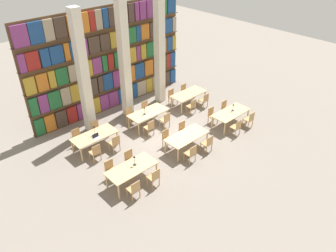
{
  "coord_description": "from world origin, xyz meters",
  "views": [
    {
      "loc": [
        -8.9,
        -9.78,
        9.1
      ],
      "look_at": [
        0.0,
        -0.14,
        0.69
      ],
      "focal_mm": 35.0,
      "sensor_mm": 36.0,
      "label": 1
    }
  ],
  "objects_px": {
    "chair_3": "(130,159)",
    "chair_15": "(96,129)",
    "chair_1": "(111,169)",
    "chair_8": "(236,127)",
    "reading_table_2": "(231,114)",
    "chair_12": "(95,152)",
    "desk_lamp_3": "(144,109)",
    "reading_table_1": "(187,137)",
    "laptop": "(96,137)",
    "pillar_right": "(160,51)",
    "chair_22": "(204,100)",
    "chair_9": "(212,115)",
    "pillar_left": "(83,74)",
    "chair_0": "(134,189)",
    "reading_table_5": "(189,95)",
    "reading_table_3": "(95,136)",
    "chair_20": "(192,106)",
    "reading_table_0": "(132,169)",
    "chair_5": "(167,138)",
    "chair_17": "(130,115)",
    "chair_21": "(172,96)",
    "chair_14": "(115,143)",
    "chair_16": "(149,127)",
    "desk_lamp_0": "(134,159)",
    "chair_7": "(184,129)",
    "desk_lamp_1": "(233,106)",
    "pillar_center": "(124,62)",
    "chair_11": "(226,108)",
    "chair_18": "(165,120)",
    "desk_lamp_2": "(94,129)",
    "chair_4": "(191,153)",
    "chair_6": "(208,143)",
    "chair_10": "(249,119)",
    "chair_23": "(185,91)",
    "chair_19": "(146,109)"
  },
  "relations": [
    {
      "from": "chair_3",
      "to": "chair_15",
      "type": "distance_m",
      "value": 2.97
    },
    {
      "from": "chair_11",
      "to": "pillar_left",
      "type": "bearing_deg",
      "value": -31.83
    },
    {
      "from": "reading_table_2",
      "to": "chair_15",
      "type": "bearing_deg",
      "value": 146.8
    },
    {
      "from": "pillar_center",
      "to": "chair_17",
      "type": "distance_m",
      "value": 2.73
    },
    {
      "from": "reading_table_2",
      "to": "chair_12",
      "type": "bearing_deg",
      "value": 162.04
    },
    {
      "from": "chair_3",
      "to": "chair_18",
      "type": "distance_m",
      "value": 3.51
    },
    {
      "from": "chair_15",
      "to": "chair_16",
      "type": "bearing_deg",
      "value": 141.0
    },
    {
      "from": "chair_3",
      "to": "chair_4",
      "type": "height_order",
      "value": "same"
    },
    {
      "from": "chair_15",
      "to": "pillar_left",
      "type": "bearing_deg",
      "value": -100.5
    },
    {
      "from": "chair_5",
      "to": "reading_table_1",
      "type": "bearing_deg",
      "value": 123.99
    },
    {
      "from": "pillar_left",
      "to": "chair_0",
      "type": "bearing_deg",
      "value": -104.22
    },
    {
      "from": "reading_table_0",
      "to": "chair_5",
      "type": "xyz_separation_m",
      "value": [
        2.69,
        0.85,
        -0.21
      ]
    },
    {
      "from": "pillar_left",
      "to": "pillar_right",
      "type": "bearing_deg",
      "value": 0.0
    },
    {
      "from": "pillar_left",
      "to": "desk_lamp_3",
      "type": "height_order",
      "value": "pillar_left"
    },
    {
      "from": "reading_table_0",
      "to": "chair_4",
      "type": "height_order",
      "value": "chair_4"
    },
    {
      "from": "chair_14",
      "to": "desk_lamp_3",
      "type": "distance_m",
      "value": 2.45
    },
    {
      "from": "desk_lamp_1",
      "to": "laptop",
      "type": "xyz_separation_m",
      "value": [
        -6.44,
        2.59,
        -0.22
      ]
    },
    {
      "from": "chair_8",
      "to": "chair_12",
      "type": "bearing_deg",
      "value": 154.53
    },
    {
      "from": "chair_16",
      "to": "chair_10",
      "type": "bearing_deg",
      "value": -34.1
    },
    {
      "from": "chair_17",
      "to": "chair_21",
      "type": "relative_size",
      "value": 1.0
    },
    {
      "from": "pillar_center",
      "to": "desk_lamp_1",
      "type": "height_order",
      "value": "pillar_center"
    },
    {
      "from": "desk_lamp_3",
      "to": "chair_21",
      "type": "xyz_separation_m",
      "value": [
        2.74,
        0.87,
        -0.57
      ]
    },
    {
      "from": "desk_lamp_1",
      "to": "desk_lamp_2",
      "type": "xyz_separation_m",
      "value": [
        -6.34,
        2.89,
        0.06
      ]
    },
    {
      "from": "pillar_center",
      "to": "chair_20",
      "type": "bearing_deg",
      "value": -42.86
    },
    {
      "from": "pillar_right",
      "to": "chair_22",
      "type": "xyz_separation_m",
      "value": [
        1.21,
        -2.35,
        -2.53
      ]
    },
    {
      "from": "chair_4",
      "to": "laptop",
      "type": "distance_m",
      "value": 4.26
    },
    {
      "from": "chair_1",
      "to": "chair_8",
      "type": "relative_size",
      "value": 1.0
    },
    {
      "from": "chair_12",
      "to": "desk_lamp_3",
      "type": "height_order",
      "value": "desk_lamp_3"
    },
    {
      "from": "reading_table_5",
      "to": "chair_21",
      "type": "height_order",
      "value": "chair_21"
    },
    {
      "from": "chair_18",
      "to": "chair_6",
      "type": "bearing_deg",
      "value": -89.5
    },
    {
      "from": "chair_12",
      "to": "chair_14",
      "type": "distance_m",
      "value": 1.02
    },
    {
      "from": "desk_lamp_0",
      "to": "desk_lamp_3",
      "type": "bearing_deg",
      "value": 45.06
    },
    {
      "from": "chair_12",
      "to": "reading_table_5",
      "type": "distance_m",
      "value": 6.63
    },
    {
      "from": "chair_5",
      "to": "chair_12",
      "type": "distance_m",
      "value": 3.29
    },
    {
      "from": "chair_5",
      "to": "reading_table_3",
      "type": "distance_m",
      "value": 3.31
    },
    {
      "from": "reading_table_0",
      "to": "chair_21",
      "type": "relative_size",
      "value": 2.36
    },
    {
      "from": "reading_table_3",
      "to": "chair_20",
      "type": "relative_size",
      "value": 2.36
    },
    {
      "from": "desk_lamp_3",
      "to": "chair_20",
      "type": "xyz_separation_m",
      "value": [
        2.74,
        -0.66,
        -0.57
      ]
    },
    {
      "from": "chair_16",
      "to": "chair_7",
      "type": "bearing_deg",
      "value": -49.78
    },
    {
      "from": "chair_8",
      "to": "desk_lamp_2",
      "type": "relative_size",
      "value": 1.83
    },
    {
      "from": "chair_15",
      "to": "chair_20",
      "type": "xyz_separation_m",
      "value": [
        5.03,
        -1.53,
        0.0
      ]
    },
    {
      "from": "chair_15",
      "to": "laptop",
      "type": "bearing_deg",
      "value": 59.54
    },
    {
      "from": "chair_19",
      "to": "desk_lamp_0",
      "type": "bearing_deg",
      "value": 45.48
    },
    {
      "from": "chair_7",
      "to": "chair_23",
      "type": "bearing_deg",
      "value": -136.0
    },
    {
      "from": "chair_11",
      "to": "chair_7",
      "type": "bearing_deg",
      "value": -0.8
    },
    {
      "from": "chair_1",
      "to": "chair_8",
      "type": "bearing_deg",
      "value": 166.73
    },
    {
      "from": "chair_9",
      "to": "pillar_right",
      "type": "bearing_deg",
      "value": -85.69
    },
    {
      "from": "chair_1",
      "to": "reading_table_0",
      "type": "bearing_deg",
      "value": 122.73
    },
    {
      "from": "reading_table_1",
      "to": "laptop",
      "type": "height_order",
      "value": "laptop"
    },
    {
      "from": "chair_3",
      "to": "reading_table_3",
      "type": "bearing_deg",
      "value": -80.95
    }
  ]
}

